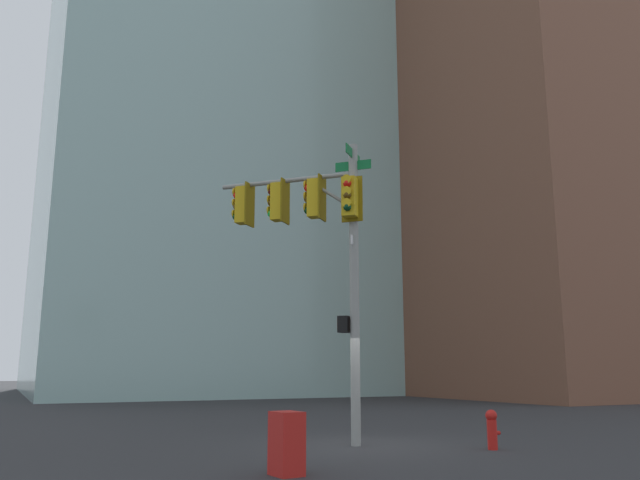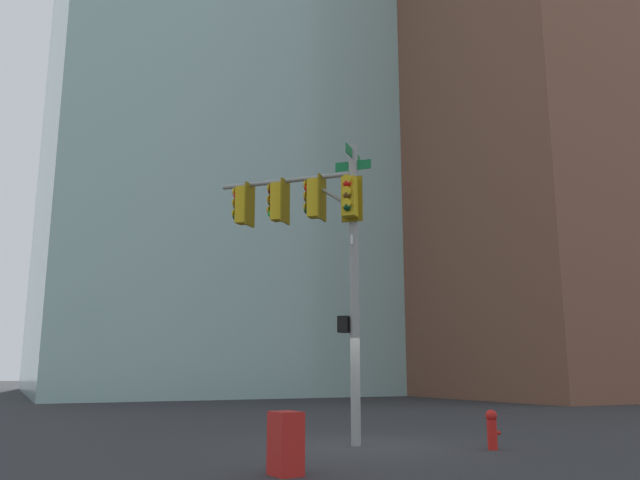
{
  "view_description": "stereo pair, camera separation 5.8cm",
  "coord_description": "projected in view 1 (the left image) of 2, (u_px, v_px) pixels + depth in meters",
  "views": [
    {
      "loc": [
        -7.89,
        -13.76,
        1.76
      ],
      "look_at": [
        -0.77,
        0.57,
        4.99
      ],
      "focal_mm": 36.1,
      "sensor_mm": 36.0,
      "label": 1
    },
    {
      "loc": [
        -7.84,
        -13.78,
        1.76
      ],
      "look_at": [
        -0.77,
        0.57,
        4.99
      ],
      "focal_mm": 36.1,
      "sensor_mm": 36.0,
      "label": 2
    }
  ],
  "objects": [
    {
      "name": "ground_plane",
      "position": [
        360.0,
        445.0,
        15.17
      ],
      "size": [
        200.0,
        200.0,
        0.0
      ],
      "primitive_type": "plane",
      "color": "#2D2D30"
    },
    {
      "name": "signal_pole_assembly",
      "position": [
        316.0,
        231.0,
        16.35
      ],
      "size": [
        3.03,
        3.23,
        7.41
      ],
      "rotation": [
        0.0,
        0.0,
        2.33
      ],
      "color": "gray",
      "rests_on": "ground_plane"
    },
    {
      "name": "fire_hydrant",
      "position": [
        492.0,
        428.0,
        14.4
      ],
      "size": [
        0.34,
        0.26,
        0.87
      ],
      "color": "red",
      "rests_on": "ground_plane"
    },
    {
      "name": "newspaper_box",
      "position": [
        287.0,
        443.0,
        10.93
      ],
      "size": [
        0.49,
        0.6,
        1.05
      ],
      "primitive_type": "cube",
      "rotation": [
        0.0,
        0.0,
        0.09
      ],
      "color": "red",
      "rests_on": "ground_plane"
    },
    {
      "name": "building_brick_nearside",
      "position": [
        386.0,
        186.0,
        60.78
      ],
      "size": [
        20.41,
        18.48,
        37.67
      ],
      "primitive_type": "cube",
      "color": "brown",
      "rests_on": "ground_plane"
    },
    {
      "name": "building_brick_midblock",
      "position": [
        552.0,
        100.0,
        48.98
      ],
      "size": [
        22.58,
        19.94,
        43.82
      ],
      "primitive_type": "cube",
      "color": "brown",
      "rests_on": "ground_plane"
    },
    {
      "name": "building_glass_tower",
      "position": [
        216.0,
        17.0,
        58.75
      ],
      "size": [
        26.66,
        29.76,
        66.86
      ],
      "primitive_type": "cube",
      "color": "#9EC6C1",
      "rests_on": "ground_plane"
    },
    {
      "name": "building_brick_farside",
      "position": [
        529.0,
        174.0,
        61.17
      ],
      "size": [
        17.77,
        16.04,
        40.01
      ],
      "primitive_type": "cube",
      "color": "brown",
      "rests_on": "ground_plane"
    }
  ]
}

